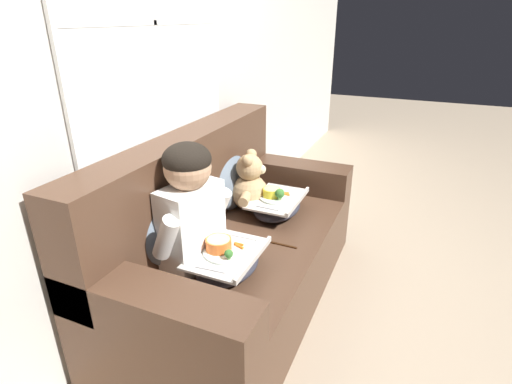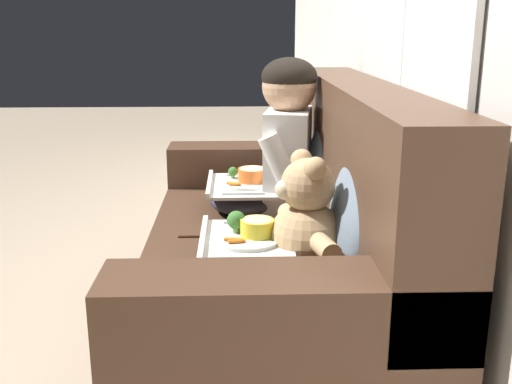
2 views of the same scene
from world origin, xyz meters
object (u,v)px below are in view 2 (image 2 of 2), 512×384
Objects in this scene: throw_pillow_behind_child at (323,161)px; lap_tray_child at (243,195)px; child_figure at (288,128)px; teddy_bear at (305,223)px; lap_tray_teddy at (246,254)px; throw_pillow_behind_teddy at (354,210)px; couch at (288,257)px.

throw_pillow_behind_child reaches higher than lap_tray_child.
child_figure reaches higher than teddy_bear.
throw_pillow_behind_teddy is at bearing 89.78° from lap_tray_teddy.
child_figure is at bearing -90.08° from throw_pillow_behind_child.
lap_tray_child is 0.97× the size of lap_tray_teddy.
teddy_bear is at bearing -0.34° from child_figure.
couch is 4.48× the size of lap_tray_child.
child_figure is 0.75m from lap_tray_teddy.
lap_tray_child is at bearing -90.10° from throw_pillow_behind_child.
couch reaches higher than teddy_bear.
throw_pillow_behind_teddy is at bearing 26.82° from couch.
lap_tray_teddy is at bearing -90.22° from throw_pillow_behind_teddy.
throw_pillow_behind_teddy is 0.16m from teddy_bear.
child_figure is 1.57× the size of lap_tray_child.
child_figure is 1.52× the size of teddy_bear.
couch is 0.47m from throw_pillow_behind_teddy.
child_figure reaches higher than throw_pillow_behind_teddy.
teddy_bear is at bearing -12.49° from throw_pillow_behind_child.
throw_pillow_behind_child is 0.99× the size of throw_pillow_behind_teddy.
throw_pillow_behind_teddy is at bearing 0.00° from throw_pillow_behind_child.
lap_tray_teddy is (0.67, -0.33, -0.14)m from throw_pillow_behind_child.
child_figure is 0.70m from teddy_bear.
couch is 0.47m from throw_pillow_behind_child.
child_figure is (-0.00, -0.15, 0.14)m from throw_pillow_behind_child.
couch is 2.85× the size of child_figure.
child_figure is at bearing 89.89° from lap_tray_child.
couch reaches higher than throw_pillow_behind_teddy.
child_figure reaches higher than couch.
teddy_bear is at bearing 89.21° from lap_tray_teddy.
throw_pillow_behind_teddy reaches higher than throw_pillow_behind_child.
teddy_bear is (0.00, -0.15, -0.04)m from throw_pillow_behind_teddy.
lap_tray_child is at bearing -90.11° from child_figure.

